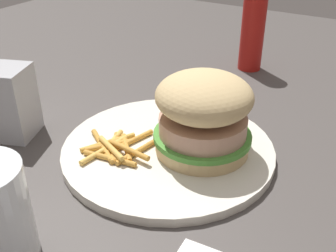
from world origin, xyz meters
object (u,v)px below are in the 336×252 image
at_px(sandwich, 203,114).
at_px(ketchup_bottle, 253,30).
at_px(fries_pile, 116,147).
at_px(plate, 168,150).

bearing_deg(sandwich, ketchup_bottle, 100.07).
height_order(sandwich, fries_pile, sandwich).
bearing_deg(fries_pile, ketchup_bottle, 84.63).
bearing_deg(fries_pile, sandwich, 32.07).
bearing_deg(ketchup_bottle, sandwich, -79.93).
bearing_deg(ketchup_bottle, plate, -87.35).
distance_m(plate, fries_pile, 0.07).
height_order(plate, ketchup_bottle, ketchup_bottle).
xyz_separation_m(fries_pile, ketchup_bottle, (0.04, 0.38, 0.06)).
distance_m(sandwich, fries_pile, 0.12).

